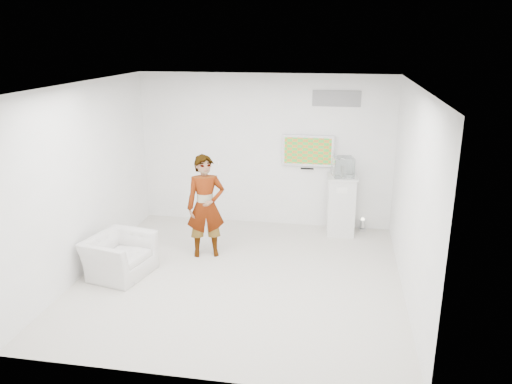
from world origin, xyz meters
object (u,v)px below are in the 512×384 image
armchair (119,256)px  person (206,206)px  pedestal (341,205)px  floor_uplight (362,224)px  tv (308,151)px

armchair → person: bearing=-37.6°
person → armchair: person is taller
person → pedestal: (2.28, 1.40, -0.32)m
floor_uplight → pedestal: bearing=-153.9°
person → pedestal: 2.69m
floor_uplight → person: bearing=-149.3°
person → pedestal: person is taller
armchair → floor_uplight: size_ratio=3.89×
pedestal → floor_uplight: 0.66m
tv → person: (-1.59, -1.70, -0.66)m
person → armchair: bearing=-158.7°
tv → pedestal: bearing=-23.7°
pedestal → floor_uplight: pedestal is taller
tv → person: size_ratio=0.56×
tv → armchair: tv is taller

